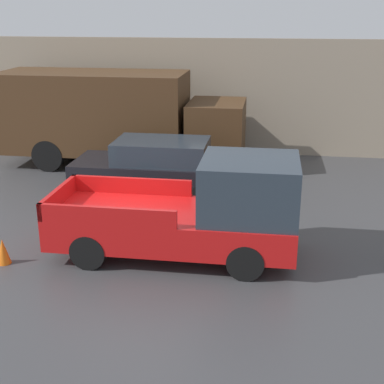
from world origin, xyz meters
name	(u,v)px	position (x,y,z in m)	size (l,w,h in m)	color
ground_plane	(134,243)	(0.00, 0.00, 0.00)	(60.00, 60.00, 0.00)	#3D3D3F
building_wall	(190,96)	(0.00, 8.47, 2.05)	(28.00, 0.15, 4.10)	gray
pickup_truck	(198,212)	(1.54, -0.44, 1.01)	(5.17, 2.06, 2.21)	red
car	(158,168)	(-0.09, 3.18, 0.85)	(4.64, 1.87, 1.65)	black
delivery_truck	(113,115)	(-2.28, 6.29, 1.70)	(8.13, 2.53, 3.10)	#472D19
newspaper_box	(210,140)	(0.79, 8.15, 0.51)	(0.45, 0.40, 1.03)	#194CB2
traffic_cone	(3,251)	(-2.44, -1.40, 0.27)	(0.29, 0.29, 0.55)	orange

